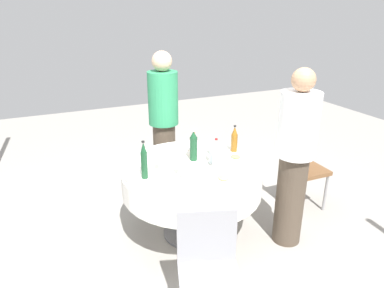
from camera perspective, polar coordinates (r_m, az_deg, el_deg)
name	(u,v)px	position (r m, az deg, el deg)	size (l,w,h in m)	color
ground_plane	(192,233)	(3.62, 0.00, -14.10)	(10.00, 10.00, 0.00)	gray
dining_table	(192,180)	(3.32, 0.00, -5.77)	(1.29, 1.29, 0.74)	white
bottle_dark_green_mid	(144,161)	(2.98, -7.73, -2.72)	(0.06, 0.06, 0.33)	#194728
bottle_clear_rear	(212,151)	(3.26, 3.30, -1.21)	(0.07, 0.07, 0.24)	silver
bottle_dark_green_left	(194,146)	(3.30, 0.25, -0.33)	(0.07, 0.07, 0.30)	#194728
bottle_clear_west	(216,155)	(3.13, 3.86, -1.78)	(0.06, 0.06, 0.29)	silver
bottle_amber_outer	(234,139)	(3.53, 6.84, 0.73)	(0.06, 0.06, 0.27)	#8C5619
bottle_amber_east	(194,144)	(3.40, 0.31, 0.08)	(0.06, 0.06, 0.27)	#8C5619
wine_glass_west	(213,145)	(3.43, 3.36, -0.22)	(0.07, 0.07, 0.14)	white
wine_glass_outer	(159,159)	(3.11, -5.33, -2.45)	(0.07, 0.07, 0.15)	white
wine_glass_east	(179,164)	(3.04, -2.13, -3.27)	(0.06, 0.06, 0.13)	white
wine_glass_right	(180,155)	(3.20, -2.01, -1.73)	(0.06, 0.06, 0.15)	white
wine_glass_front	(186,170)	(2.90, -0.96, -4.18)	(0.06, 0.06, 0.15)	white
plate_front	(223,179)	(2.98, 5.08, -5.69)	(0.22, 0.22, 0.04)	white
plate_north	(236,158)	(3.39, 7.03, -2.23)	(0.21, 0.21, 0.04)	white
plate_south	(160,156)	(3.43, -5.10, -1.96)	(0.24, 0.24, 0.02)	white
plate_near	(183,146)	(3.66, -1.38, -0.34)	(0.25, 0.25, 0.02)	white
knife_rear	(195,170)	(3.14, 0.44, -4.23)	(0.18, 0.02, 0.01)	silver
fork_left	(144,168)	(3.21, -7.74, -3.88)	(0.18, 0.02, 0.01)	silver
folded_napkin	(162,184)	(2.89, -4.78, -6.49)	(0.17, 0.17, 0.02)	white
person_mid	(295,157)	(3.24, 16.23, -2.06)	(0.34, 0.34, 1.64)	#4C3F33
person_rear	(164,121)	(4.09, -4.59, 3.78)	(0.34, 0.34, 1.66)	#4C3F33
chair_east	(208,264)	(2.45, 2.67, -18.77)	(0.51, 0.51, 0.87)	#99999E
chair_right	(300,165)	(3.95, 16.98, -3.24)	(0.41, 0.41, 0.87)	brown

